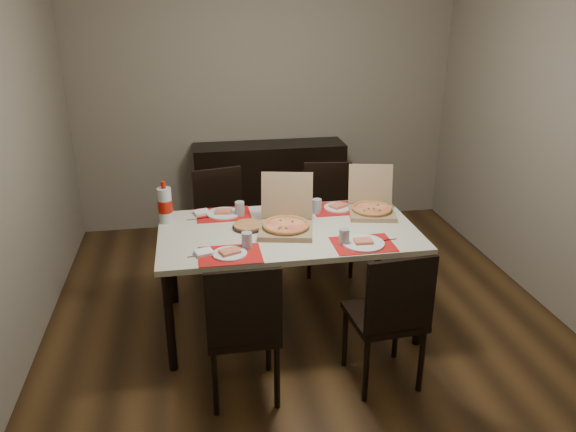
# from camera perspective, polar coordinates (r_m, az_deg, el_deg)

# --- Properties ---
(ground) EXTENTS (3.80, 4.00, 0.02)m
(ground) POSITION_cam_1_polar(r_m,az_deg,el_deg) (4.34, 1.62, -10.36)
(ground) COLOR #472F16
(ground) RESTS_ON ground
(room_walls) EXTENTS (3.84, 4.02, 2.62)m
(room_walls) POSITION_cam_1_polar(r_m,az_deg,el_deg) (4.14, 0.66, 13.92)
(room_walls) COLOR gray
(room_walls) RESTS_ON ground
(sideboard) EXTENTS (1.50, 0.40, 0.90)m
(sideboard) POSITION_cam_1_polar(r_m,az_deg,el_deg) (5.74, -1.87, 2.94)
(sideboard) COLOR black
(sideboard) RESTS_ON ground
(dining_table) EXTENTS (1.80, 1.00, 0.75)m
(dining_table) POSITION_cam_1_polar(r_m,az_deg,el_deg) (3.97, -0.00, -2.23)
(dining_table) COLOR beige
(dining_table) RESTS_ON ground
(chair_near_left) EXTENTS (0.42, 0.42, 0.93)m
(chair_near_left) POSITION_cam_1_polar(r_m,az_deg,el_deg) (3.30, -4.60, -11.12)
(chair_near_left) COLOR black
(chair_near_left) RESTS_ON ground
(chair_near_right) EXTENTS (0.45, 0.45, 0.93)m
(chair_near_right) POSITION_cam_1_polar(r_m,az_deg,el_deg) (3.46, 10.30, -9.77)
(chair_near_right) COLOR black
(chair_near_right) RESTS_ON ground
(chair_far_left) EXTENTS (0.50, 0.50, 0.93)m
(chair_far_left) POSITION_cam_1_polar(r_m,az_deg,el_deg) (4.77, -6.68, -0.40)
(chair_far_left) COLOR black
(chair_far_left) RESTS_ON ground
(chair_far_right) EXTENTS (0.48, 0.48, 0.93)m
(chair_far_right) POSITION_cam_1_polar(r_m,az_deg,el_deg) (4.92, 4.12, 0.37)
(chair_far_right) COLOR black
(chair_far_right) RESTS_ON ground
(setting_near_left) EXTENTS (0.47, 0.30, 0.11)m
(setting_near_left) POSITION_cam_1_polar(r_m,az_deg,el_deg) (3.60, -5.76, -3.46)
(setting_near_left) COLOR red
(setting_near_left) RESTS_ON dining_table
(setting_near_right) EXTENTS (0.45, 0.30, 0.11)m
(setting_near_right) POSITION_cam_1_polar(r_m,az_deg,el_deg) (3.73, 7.18, -2.59)
(setting_near_right) COLOR red
(setting_near_right) RESTS_ON dining_table
(setting_far_left) EXTENTS (0.47, 0.30, 0.11)m
(setting_far_left) POSITION_cam_1_polar(r_m,az_deg,el_deg) (4.22, -6.40, 0.38)
(setting_far_left) COLOR red
(setting_far_left) RESTS_ON dining_table
(setting_far_right) EXTENTS (0.46, 0.30, 0.11)m
(setting_far_right) POSITION_cam_1_polar(r_m,az_deg,el_deg) (4.30, 4.47, 0.90)
(setting_far_right) COLOR red
(setting_far_right) RESTS_ON dining_table
(napkin_loose) EXTENTS (0.14, 0.13, 0.02)m
(napkin_loose) POSITION_cam_1_polar(r_m,az_deg,el_deg) (3.97, 0.97, -1.06)
(napkin_loose) COLOR white
(napkin_loose) RESTS_ON dining_table
(pizza_box_center) EXTENTS (0.44, 0.48, 0.37)m
(pizza_box_center) POSITION_cam_1_polar(r_m,az_deg,el_deg) (3.91, -0.19, -0.66)
(pizza_box_center) COLOR #917754
(pizza_box_center) RESTS_ON dining_table
(pizza_box_right) EXTENTS (0.40, 0.43, 0.34)m
(pizza_box_right) POSITION_cam_1_polar(r_m,az_deg,el_deg) (4.26, 8.47, 0.99)
(pizza_box_right) COLOR #917754
(pizza_box_right) RESTS_ON dining_table
(faina_plate) EXTENTS (0.23, 0.23, 0.03)m
(faina_plate) POSITION_cam_1_polar(r_m,az_deg,el_deg) (3.97, -4.03, -1.03)
(faina_plate) COLOR black
(faina_plate) RESTS_ON dining_table
(dip_bowl) EXTENTS (0.17, 0.17, 0.03)m
(dip_bowl) POSITION_cam_1_polar(r_m,az_deg,el_deg) (4.13, 1.06, -0.03)
(dip_bowl) COLOR white
(dip_bowl) RESTS_ON dining_table
(soda_bottle) EXTENTS (0.10, 0.10, 0.31)m
(soda_bottle) POSITION_cam_1_polar(r_m,az_deg,el_deg) (4.12, -12.38, 1.07)
(soda_bottle) COLOR silver
(soda_bottle) RESTS_ON dining_table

